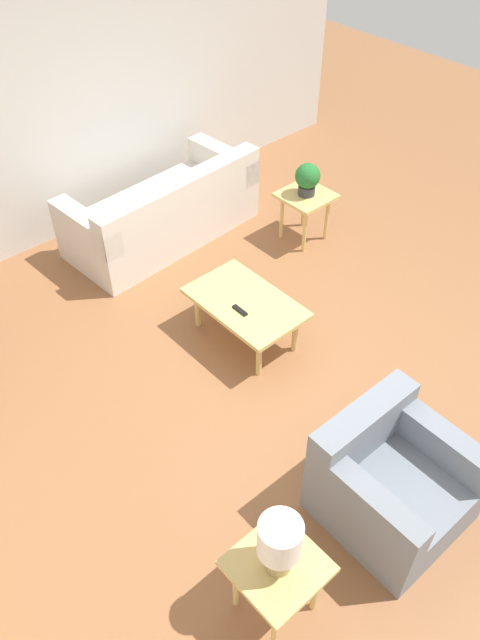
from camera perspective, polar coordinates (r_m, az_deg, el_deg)
The scene contains 10 objects.
ground_plane at distance 5.43m, azimuth 4.24°, elevation -4.00°, with size 14.00×14.00×0.00m, color #8E5B38.
wall_right at distance 6.72m, azimuth -14.94°, elevation 18.77°, with size 0.12×7.20×2.70m.
sofa at distance 6.72m, azimuth -6.90°, elevation 9.68°, with size 1.04×2.09×0.82m.
armchair at distance 4.43m, azimuth 13.52°, elevation -14.13°, with size 0.90×0.89×0.81m.
coffee_table at distance 5.39m, azimuth 0.50°, elevation 1.37°, with size 1.02×0.64×0.43m.
side_table_plant at distance 6.62m, azimuth 6.01°, elevation 10.71°, with size 0.50×0.50×0.54m.
side_table_lamp at distance 3.88m, azimuth 3.40°, elevation -22.00°, with size 0.50×0.50×0.54m.
potted_plant at distance 6.47m, azimuth 6.19°, elevation 12.77°, with size 0.26×0.26×0.34m.
table_lamp at distance 3.57m, azimuth 3.64°, elevation -19.66°, with size 0.25×0.25×0.43m.
remote_control at distance 5.25m, azimuth 0.00°, elevation 0.89°, with size 0.16×0.04×0.02m.
Camera 1 is at (-2.48, 2.76, 3.96)m, focal length 35.00 mm.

